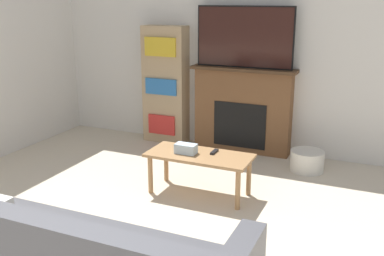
% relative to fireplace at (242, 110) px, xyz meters
% --- Properties ---
extents(wall_back, '(6.45, 0.06, 2.70)m').
position_rel_fireplace_xyz_m(wall_back, '(-0.02, 0.14, 0.79)').
color(wall_back, silver).
rests_on(wall_back, ground_plane).
extents(fireplace, '(1.38, 0.28, 1.12)m').
position_rel_fireplace_xyz_m(fireplace, '(0.00, 0.00, 0.00)').
color(fireplace, brown).
rests_on(fireplace, ground_plane).
extents(tv, '(1.26, 0.03, 0.77)m').
position_rel_fireplace_xyz_m(tv, '(0.00, -0.02, 0.94)').
color(tv, black).
rests_on(tv, fireplace).
extents(coffee_table, '(1.08, 0.48, 0.44)m').
position_rel_fireplace_xyz_m(coffee_table, '(0.03, -1.51, -0.18)').
color(coffee_table, '#A87A4C').
rests_on(coffee_table, ground_plane).
extents(tissue_box, '(0.22, 0.12, 0.10)m').
position_rel_fireplace_xyz_m(tissue_box, '(-0.11, -1.55, -0.07)').
color(tissue_box, silver).
rests_on(tissue_box, coffee_table).
extents(remote_control, '(0.04, 0.15, 0.02)m').
position_rel_fireplace_xyz_m(remote_control, '(0.15, -1.41, -0.11)').
color(remote_control, black).
rests_on(remote_control, coffee_table).
extents(bookshelf, '(0.61, 0.29, 1.62)m').
position_rel_fireplace_xyz_m(bookshelf, '(-1.12, -0.02, 0.25)').
color(bookshelf, tan).
rests_on(bookshelf, ground_plane).
extents(storage_basket, '(0.39, 0.39, 0.24)m').
position_rel_fireplace_xyz_m(storage_basket, '(0.94, -0.40, -0.44)').
color(storage_basket, silver).
rests_on(storage_basket, ground_plane).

